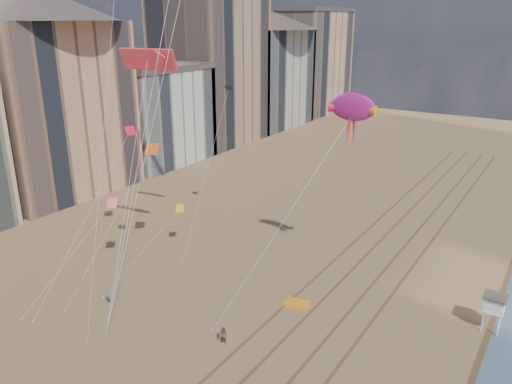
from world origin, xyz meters
TOP-DOWN VIEW (x-y plane):
  - tracks at (2.55, 30.00)m, footprint 7.68×120.00m
  - buildings at (-45.73, 65.59)m, footprint 34.72×131.35m
  - lifeguard_stand at (14.78, 30.35)m, footprint 1.77×1.77m
  - grounded_kite at (-0.39, 25.09)m, footprint 2.37×1.67m
  - show_kite at (1.15, 31.41)m, footprint 4.91×7.29m
  - kite_flyer_a at (-14.68, 16.16)m, footprint 0.63×0.51m
  - kite_flyer_b at (-2.50, 16.95)m, footprint 0.82×0.69m
  - small_kites at (-15.54, 23.48)m, footprint 8.30×18.99m

SIDE VIEW (x-z plane):
  - tracks at x=2.55m, z-range 0.00..0.01m
  - grounded_kite at x=-0.39m, z-range 0.00..0.25m
  - kite_flyer_a at x=-14.68m, z-range 0.00..1.49m
  - kite_flyer_b at x=-2.50m, z-range 0.00..1.53m
  - lifeguard_stand at x=14.78m, z-range 0.86..4.06m
  - buildings at x=-45.73m, z-range -0.95..28.05m
  - small_kites at x=-15.54m, z-range 3.65..25.68m
  - show_kite at x=1.15m, z-range 6.07..27.77m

